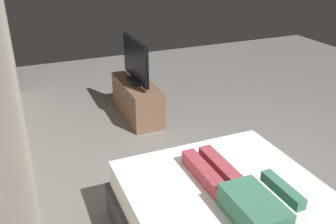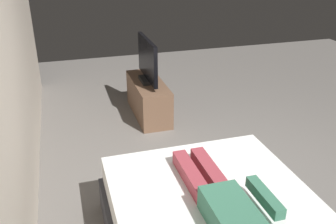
# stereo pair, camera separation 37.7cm
# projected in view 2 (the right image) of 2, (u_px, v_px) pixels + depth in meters

# --- Properties ---
(ground_plane) EXTENTS (10.00, 10.00, 0.00)m
(ground_plane) POSITION_uv_depth(u_px,v_px,m) (239.00, 191.00, 3.65)
(ground_plane) COLOR slate
(back_wall) EXTENTS (6.40, 0.10, 2.80)m
(back_wall) POSITION_uv_depth(u_px,v_px,m) (5.00, 60.00, 2.90)
(back_wall) COLOR beige
(back_wall) RESTS_ON ground
(person) EXTENTS (1.26, 0.46, 0.18)m
(person) POSITION_uv_depth(u_px,v_px,m) (224.00, 203.00, 2.53)
(person) COLOR #387056
(person) RESTS_ON bed
(remote) EXTENTS (0.15, 0.04, 0.02)m
(remote) POSITION_uv_depth(u_px,v_px,m) (264.00, 189.00, 2.80)
(remote) COLOR black
(remote) RESTS_ON bed
(tv_stand) EXTENTS (1.10, 0.40, 0.50)m
(tv_stand) POSITION_uv_depth(u_px,v_px,m) (148.00, 98.00, 5.16)
(tv_stand) COLOR brown
(tv_stand) RESTS_ON ground
(tv) EXTENTS (0.88, 0.20, 0.59)m
(tv) POSITION_uv_depth(u_px,v_px,m) (147.00, 61.00, 4.93)
(tv) COLOR black
(tv) RESTS_ON tv_stand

